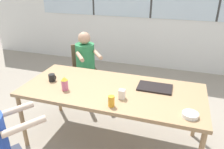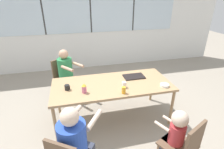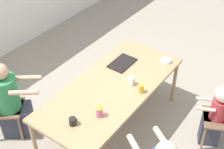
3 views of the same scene
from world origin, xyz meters
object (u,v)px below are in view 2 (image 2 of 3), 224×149
Objects in this scene: person_woman_green_shirt at (67,76)px; bowl_white_shallow at (165,85)px; juice_glass at (124,90)px; coffee_mug at (67,87)px; person_toddler at (174,140)px; milk_carton_small at (124,85)px; chair_for_woman_green_shirt at (62,74)px; chair_for_toddler at (185,144)px; sippy_cup at (84,88)px.

person_woman_green_shirt is 2.12m from bowl_white_shallow.
juice_glass is 0.76× the size of bowl_white_shallow.
person_toddler is at bearing -40.82° from coffee_mug.
person_woman_green_shirt is 10.87× the size of milk_carton_small.
person_toddler reaches higher than chair_for_woman_green_shirt.
juice_glass reaches higher than chair_for_toddler.
bowl_white_shallow is (0.75, 0.05, -0.04)m from juice_glass.
person_woman_green_shirt reaches higher than coffee_mug.
chair_for_woman_green_shirt is at bearing 106.46° from sippy_cup.
person_woman_green_shirt reaches higher than bowl_white_shallow.
coffee_mug is (-1.39, 1.28, 0.28)m from chair_for_toddler.
chair_for_woman_green_shirt is at bearing 96.74° from person_toddler.
chair_for_toddler is at bearing -42.72° from coffee_mug.
person_toddler reaches higher than bowl_white_shallow.
person_woman_green_shirt is 6.96× the size of sippy_cup.
person_woman_green_shirt reaches higher than juice_glass.
juice_glass is at bearing -14.94° from sippy_cup.
person_toddler is 9.03× the size of milk_carton_small.
milk_carton_small is at bearing 85.95° from person_toddler.
person_woman_green_shirt is at bearing 123.40° from juice_glass.
sippy_cup is at bearing -30.30° from coffee_mug.
chair_for_woman_green_shirt reaches higher than coffee_mug.
coffee_mug is at bearing 149.70° from sippy_cup.
juice_glass reaches higher than milk_carton_small.
juice_glass is at bearing -175.90° from bowl_white_shallow.
person_toddler is 1.49m from sippy_cup.
sippy_cup is (-1.06, 0.99, 0.37)m from person_toddler.
person_woman_green_shirt is 9.93× the size of juice_glass.
chair_for_toddler is 0.77× the size of person_woman_green_shirt.
coffee_mug is (0.03, -1.05, 0.29)m from person_woman_green_shirt.
person_woman_green_shirt is (0.10, -0.13, -0.01)m from chair_for_woman_green_shirt.
person_toddler is at bearing 90.00° from chair_for_toddler.
person_woman_green_shirt reaches higher than sippy_cup.
milk_carton_small is (0.06, 0.17, -0.00)m from juice_glass.
sippy_cup is 1.08× the size of bowl_white_shallow.
person_toddler reaches higher than milk_carton_small.
person_woman_green_shirt is 1.20× the size of person_toddler.
juice_glass is 1.09× the size of milk_carton_small.
milk_carton_small is at bearing 0.99° from sippy_cup.
coffee_mug is 0.55× the size of sippy_cup.
person_toddler is 1.00m from juice_glass.
juice_glass reaches higher than bowl_white_shallow.
sippy_cup is at bearing 68.43° from chair_for_woman_green_shirt.
coffee_mug is at bearing 53.44° from person_woman_green_shirt.
sippy_cup reaches higher than juice_glass.
coffee_mug is 0.87× the size of milk_carton_small.
person_woman_green_shirt is 1.66m from juice_glass.
coffee_mug is (-1.32, 1.14, 0.33)m from person_toddler.
chair_for_toddler is (1.52, -2.46, 0.00)m from chair_for_woman_green_shirt.
bowl_white_shallow is at bearing 51.69° from chair_for_toddler.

